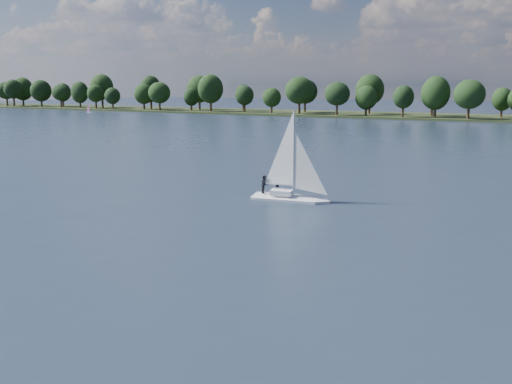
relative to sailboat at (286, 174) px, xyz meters
The scene contains 5 objects.
ground 53.24m from the sailboat, 79.04° to the left, with size 700.00×700.00×0.00m, color #233342.
sailboat is the anchor object (origin of this frame).
dinghy_pink 206.46m from the sailboat, 140.50° to the left, with size 2.64×1.31×4.05m.
pontoon 221.06m from the sailboat, 138.87° to the left, with size 4.00×2.00×0.50m, color #515355.
treeline 159.97m from the sailboat, 90.84° to the left, with size 562.97×73.81×18.80m.
Camera 1 is at (15.47, -4.99, 11.98)m, focal length 40.00 mm.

